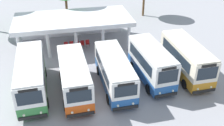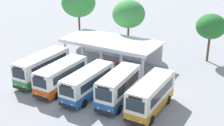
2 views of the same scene
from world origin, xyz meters
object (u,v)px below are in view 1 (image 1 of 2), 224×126
Objects in this scene: city_bus_fifth_blue at (186,58)px; city_bus_middle_cream at (115,71)px; city_bus_fourth_amber at (151,63)px; waiting_chair_fourth_seat at (82,44)px; waiting_chair_middle_seat at (77,44)px; waiting_chair_fifth_seat at (88,43)px; waiting_chair_second_from_end at (72,44)px; waiting_chair_end_by_column at (66,45)px; city_bus_nearest_orange at (31,75)px; city_bus_second_in_row at (74,76)px.

city_bus_middle_cream is at bearing -175.44° from city_bus_fifth_blue.
city_bus_fourth_amber is 9.72m from waiting_chair_fourth_seat.
city_bus_fourth_amber is 10.11m from waiting_chair_middle_seat.
waiting_chair_fourth_seat is (-5.43, 7.96, -1.30)m from city_bus_fourth_amber.
city_bus_fourth_amber is at bearing -177.67° from city_bus_fifth_blue.
waiting_chair_fourth_seat is (0.62, -0.04, 0.00)m from waiting_chair_middle_seat.
waiting_chair_second_from_end is at bearing -179.21° from waiting_chair_fifth_seat.
city_bus_fourth_amber is 7.85× the size of waiting_chair_end_by_column.
waiting_chair_second_from_end is (3.96, 7.80, -1.24)m from city_bus_nearest_orange.
city_bus_middle_cream is 8.75× the size of waiting_chair_fourth_seat.
city_bus_middle_cream reaches higher than waiting_chair_second_from_end.
city_bus_middle_cream is 8.75× the size of waiting_chair_middle_seat.
city_bus_fourth_amber reaches higher than city_bus_fifth_blue.
city_bus_nearest_orange is 7.11m from city_bus_middle_cream.
city_bus_nearest_orange reaches higher than city_bus_middle_cream.
waiting_chair_fifth_seat is at bearing 120.84° from city_bus_fourth_amber.
city_bus_fifth_blue is at bearing 4.56° from city_bus_middle_cream.
city_bus_second_in_row is at bearing -92.77° from waiting_chair_second_from_end.
city_bus_fifth_blue reaches higher than city_bus_nearest_orange.
city_bus_second_in_row is 3.54m from city_bus_middle_cream.
city_bus_fourth_amber is 9.48m from waiting_chair_fifth_seat.
waiting_chair_fifth_seat is (5.81, 7.83, -1.24)m from city_bus_nearest_orange.
waiting_chair_end_by_column is at bearing 178.94° from waiting_chair_fourth_seat.
city_bus_nearest_orange is 3.63m from city_bus_second_in_row.
city_bus_second_in_row is 8.48× the size of waiting_chair_middle_seat.
city_bus_nearest_orange is 1.08× the size of city_bus_fifth_blue.
waiting_chair_middle_seat is at bearing 59.50° from city_bus_nearest_orange.
city_bus_nearest_orange is 9.22× the size of waiting_chair_end_by_column.
city_bus_second_in_row reaches higher than waiting_chair_end_by_column.
city_bus_nearest_orange is 9.22× the size of waiting_chair_fourth_seat.
waiting_chair_second_from_end is at bearing 176.94° from waiting_chair_middle_seat.
waiting_chair_middle_seat and waiting_chair_fifth_seat have the same top height.
city_bus_middle_cream is at bearing -173.23° from city_bus_fourth_amber.
city_bus_fifth_blue is at bearing -0.35° from city_bus_nearest_orange.
waiting_chair_middle_seat is at bearing 176.21° from waiting_chair_fourth_seat.
city_bus_middle_cream is 8.75× the size of waiting_chair_end_by_column.
waiting_chair_end_by_column is 0.62m from waiting_chair_second_from_end.
waiting_chair_second_from_end is at bearing 129.70° from city_bus_fourth_amber.
waiting_chair_middle_seat is (0.62, -0.03, 0.00)m from waiting_chair_second_from_end.
city_bus_fifth_blue reaches higher than waiting_chair_fourth_seat.
city_bus_fifth_blue is at bearing -41.06° from waiting_chair_fourth_seat.
city_bus_fifth_blue is 11.58m from waiting_chair_fifth_seat.
city_bus_fifth_blue is 11.97m from waiting_chair_fourth_seat.
city_bus_second_in_row is 8.48× the size of waiting_chair_end_by_column.
city_bus_middle_cream is at bearing -73.42° from waiting_chair_middle_seat.
city_bus_middle_cream is at bearing -66.00° from waiting_chair_end_by_column.
city_bus_fourth_amber reaches higher than city_bus_middle_cream.
city_bus_middle_cream is 8.65m from waiting_chair_fifth_seat.
city_bus_fifth_blue is 13.43m from waiting_chair_end_by_column.
city_bus_fifth_blue is (7.08, 0.56, 0.14)m from city_bus_middle_cream.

